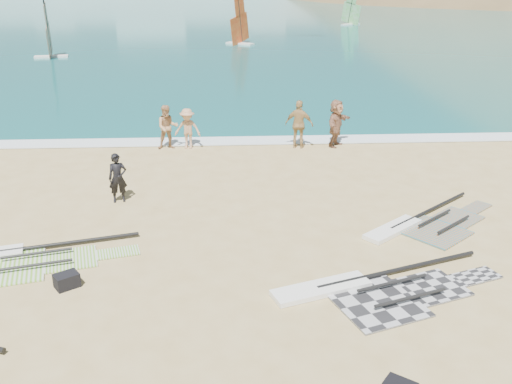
{
  "coord_description": "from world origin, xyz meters",
  "views": [
    {
      "loc": [
        -0.45,
        -10.83,
        6.9
      ],
      "look_at": [
        0.34,
        4.0,
        1.0
      ],
      "focal_mm": 40.0,
      "sensor_mm": 36.0,
      "label": 1
    }
  ],
  "objects_px": {
    "beachgoer_mid": "(188,129)",
    "person_wetsuit": "(118,178)",
    "beachgoer_back": "(299,124)",
    "beachgoer_right": "(336,123)",
    "beachgoer_left": "(168,127)",
    "rig_grey": "(373,289)",
    "gear_bag_near": "(67,281)",
    "rig_orange": "(424,225)",
    "rig_green": "(19,259)"
  },
  "relations": [
    {
      "from": "rig_orange",
      "to": "beachgoer_left",
      "type": "relative_size",
      "value": 2.55
    },
    {
      "from": "rig_green",
      "to": "beachgoer_mid",
      "type": "height_order",
      "value": "beachgoer_mid"
    },
    {
      "from": "person_wetsuit",
      "to": "gear_bag_near",
      "type": "bearing_deg",
      "value": -107.08
    },
    {
      "from": "beachgoer_mid",
      "to": "gear_bag_near",
      "type": "bearing_deg",
      "value": -91.03
    },
    {
      "from": "beachgoer_left",
      "to": "gear_bag_near",
      "type": "bearing_deg",
      "value": -107.28
    },
    {
      "from": "rig_grey",
      "to": "beachgoer_back",
      "type": "height_order",
      "value": "beachgoer_back"
    },
    {
      "from": "rig_orange",
      "to": "beachgoer_mid",
      "type": "height_order",
      "value": "beachgoer_mid"
    },
    {
      "from": "person_wetsuit",
      "to": "beachgoer_left",
      "type": "relative_size",
      "value": 0.88
    },
    {
      "from": "gear_bag_near",
      "to": "person_wetsuit",
      "type": "distance_m",
      "value": 5.18
    },
    {
      "from": "gear_bag_near",
      "to": "rig_orange",
      "type": "bearing_deg",
      "value": 16.77
    },
    {
      "from": "rig_orange",
      "to": "beachgoer_left",
      "type": "height_order",
      "value": "beachgoer_left"
    },
    {
      "from": "person_wetsuit",
      "to": "beachgoer_right",
      "type": "height_order",
      "value": "beachgoer_right"
    },
    {
      "from": "rig_orange",
      "to": "beachgoer_right",
      "type": "bearing_deg",
      "value": 58.78
    },
    {
      "from": "gear_bag_near",
      "to": "beachgoer_back",
      "type": "height_order",
      "value": "beachgoer_back"
    },
    {
      "from": "rig_grey",
      "to": "rig_orange",
      "type": "height_order",
      "value": "rig_grey"
    },
    {
      "from": "rig_orange",
      "to": "beachgoer_back",
      "type": "xyz_separation_m",
      "value": [
        -2.66,
        7.69,
        0.93
      ]
    },
    {
      "from": "rig_green",
      "to": "beachgoer_left",
      "type": "xyz_separation_m",
      "value": [
        2.92,
        9.33,
        0.84
      ]
    },
    {
      "from": "rig_green",
      "to": "beachgoer_mid",
      "type": "bearing_deg",
      "value": 53.55
    },
    {
      "from": "beachgoer_left",
      "to": "beachgoer_back",
      "type": "relative_size",
      "value": 0.91
    },
    {
      "from": "gear_bag_near",
      "to": "beachgoer_back",
      "type": "distance_m",
      "value": 12.46
    },
    {
      "from": "person_wetsuit",
      "to": "beachgoer_left",
      "type": "height_order",
      "value": "beachgoer_left"
    },
    {
      "from": "rig_green",
      "to": "beachgoer_left",
      "type": "height_order",
      "value": "beachgoer_left"
    },
    {
      "from": "beachgoer_mid",
      "to": "beachgoer_right",
      "type": "relative_size",
      "value": 0.85
    },
    {
      "from": "rig_green",
      "to": "beachgoer_right",
      "type": "height_order",
      "value": "beachgoer_right"
    },
    {
      "from": "beachgoer_back",
      "to": "beachgoer_right",
      "type": "relative_size",
      "value": 1.01
    },
    {
      "from": "rig_grey",
      "to": "beachgoer_right",
      "type": "distance_m",
      "value": 11.35
    },
    {
      "from": "beachgoer_left",
      "to": "beachgoer_right",
      "type": "height_order",
      "value": "beachgoer_right"
    },
    {
      "from": "rig_grey",
      "to": "person_wetsuit",
      "type": "xyz_separation_m",
      "value": [
        -6.67,
        5.7,
        0.73
      ]
    },
    {
      "from": "person_wetsuit",
      "to": "beachgoer_right",
      "type": "distance_m",
      "value": 9.63
    },
    {
      "from": "rig_grey",
      "to": "beachgoer_left",
      "type": "distance_m",
      "value": 12.61
    },
    {
      "from": "beachgoer_back",
      "to": "rig_grey",
      "type": "bearing_deg",
      "value": 111.96
    },
    {
      "from": "beachgoer_mid",
      "to": "person_wetsuit",
      "type": "bearing_deg",
      "value": -97.81
    },
    {
      "from": "person_wetsuit",
      "to": "beachgoer_right",
      "type": "bearing_deg",
      "value": 21.96
    },
    {
      "from": "rig_orange",
      "to": "beachgoer_left",
      "type": "xyz_separation_m",
      "value": [
        -7.94,
        7.88,
        0.84
      ]
    },
    {
      "from": "rig_green",
      "to": "person_wetsuit",
      "type": "relative_size",
      "value": 3.32
    },
    {
      "from": "rig_grey",
      "to": "beachgoer_right",
      "type": "xyz_separation_m",
      "value": [
        1.19,
        11.26,
        0.92
      ]
    },
    {
      "from": "person_wetsuit",
      "to": "rig_grey",
      "type": "bearing_deg",
      "value": -53.79
    },
    {
      "from": "rig_orange",
      "to": "beachgoer_mid",
      "type": "distance_m",
      "value": 10.67
    },
    {
      "from": "rig_orange",
      "to": "person_wetsuit",
      "type": "distance_m",
      "value": 9.31
    },
    {
      "from": "beachgoer_mid",
      "to": "beachgoer_right",
      "type": "height_order",
      "value": "beachgoer_right"
    },
    {
      "from": "gear_bag_near",
      "to": "beachgoer_left",
      "type": "relative_size",
      "value": 0.3
    },
    {
      "from": "person_wetsuit",
      "to": "beachgoer_mid",
      "type": "relative_size",
      "value": 0.96
    },
    {
      "from": "beachgoer_left",
      "to": "beachgoer_mid",
      "type": "bearing_deg",
      "value": -9.91
    },
    {
      "from": "beachgoer_mid",
      "to": "beachgoer_right",
      "type": "xyz_separation_m",
      "value": [
        6.02,
        0.0,
        0.15
      ]
    },
    {
      "from": "beachgoer_mid",
      "to": "beachgoer_back",
      "type": "bearing_deg",
      "value": 8.04
    },
    {
      "from": "rig_grey",
      "to": "beachgoer_mid",
      "type": "relative_size",
      "value": 3.43
    },
    {
      "from": "rig_orange",
      "to": "gear_bag_near",
      "type": "height_order",
      "value": "gear_bag_near"
    },
    {
      "from": "gear_bag_near",
      "to": "beachgoer_left",
      "type": "distance_m",
      "value": 10.8
    },
    {
      "from": "person_wetsuit",
      "to": "beachgoer_mid",
      "type": "height_order",
      "value": "beachgoer_mid"
    },
    {
      "from": "rig_green",
      "to": "gear_bag_near",
      "type": "relative_size",
      "value": 9.84
    }
  ]
}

